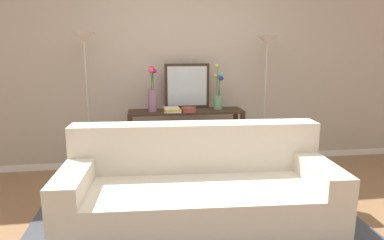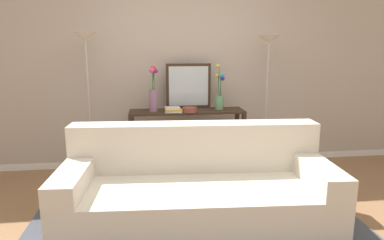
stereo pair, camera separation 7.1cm
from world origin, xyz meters
name	(u,v)px [view 1 (the left image)]	position (x,y,z in m)	size (l,w,h in m)	color
ground_plane	(208,234)	(0.00, 0.00, -0.01)	(16.00, 16.00, 0.02)	#936B47
back_wall	(181,51)	(0.00, 1.93, 1.54)	(12.00, 0.15, 3.08)	white
area_rug	(201,232)	(-0.06, 0.01, 0.01)	(3.03, 1.70, 0.01)	#474C56
couch	(198,192)	(-0.06, 0.18, 0.31)	(2.39, 1.11, 0.88)	beige
console_table	(186,129)	(0.01, 1.53, 0.57)	(1.43, 0.38, 0.81)	#382619
floor_lamp_left	(85,65)	(-1.17, 1.50, 1.38)	(0.28, 0.28, 1.75)	#B7B2A8
floor_lamp_right	(266,66)	(1.03, 1.50, 1.36)	(0.28, 0.28, 1.73)	#B7B2A8
wall_mirror	(187,86)	(0.05, 1.69, 1.10)	(0.58, 0.02, 0.57)	#382619
vase_tall_flowers	(152,93)	(-0.41, 1.52, 1.04)	(0.12, 0.14, 0.55)	gray
vase_short_flowers	(218,95)	(0.43, 1.55, 0.99)	(0.12, 0.11, 0.57)	#669E6B
fruit_bowl	(189,109)	(0.03, 1.41, 0.84)	(0.18, 0.18, 0.06)	brown
book_stack	(172,110)	(-0.17, 1.43, 0.84)	(0.22, 0.17, 0.06)	silver
book_row_under_console	(154,169)	(-0.40, 1.53, 0.05)	(0.35, 0.18, 0.13)	gold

